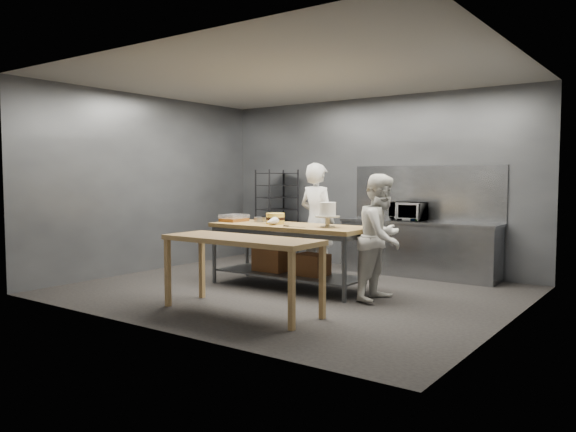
{
  "coord_description": "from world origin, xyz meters",
  "views": [
    {
      "loc": [
        4.59,
        -6.4,
        1.61
      ],
      "look_at": [
        -0.13,
        0.13,
        1.05
      ],
      "focal_mm": 35.0,
      "sensor_mm": 36.0,
      "label": 1
    }
  ],
  "objects_px": {
    "speed_rack": "(277,217)",
    "work_table": "(289,248)",
    "near_counter": "(241,244)",
    "chef_right": "(382,237)",
    "frosted_cake_stand": "(328,212)",
    "microwave": "(408,211)",
    "chef_behind": "(317,221)",
    "layer_cake": "(275,218)"
  },
  "relations": [
    {
      "from": "speed_rack",
      "to": "chef_right",
      "type": "bearing_deg",
      "value": -30.95
    },
    {
      "from": "work_table",
      "to": "microwave",
      "type": "height_order",
      "value": "microwave"
    },
    {
      "from": "speed_rack",
      "to": "chef_behind",
      "type": "distance_m",
      "value": 1.98
    },
    {
      "from": "chef_right",
      "to": "microwave",
      "type": "height_order",
      "value": "chef_right"
    },
    {
      "from": "layer_cake",
      "to": "chef_behind",
      "type": "bearing_deg",
      "value": 75.5
    },
    {
      "from": "frosted_cake_stand",
      "to": "layer_cake",
      "type": "distance_m",
      "value": 0.94
    },
    {
      "from": "chef_behind",
      "to": "work_table",
      "type": "bearing_deg",
      "value": 102.01
    },
    {
      "from": "near_counter",
      "to": "speed_rack",
      "type": "relative_size",
      "value": 1.14
    },
    {
      "from": "speed_rack",
      "to": "near_counter",
      "type": "bearing_deg",
      "value": -58.92
    },
    {
      "from": "near_counter",
      "to": "frosted_cake_stand",
      "type": "distance_m",
      "value": 1.57
    },
    {
      "from": "microwave",
      "to": "work_table",
      "type": "bearing_deg",
      "value": -116.09
    },
    {
      "from": "speed_rack",
      "to": "microwave",
      "type": "distance_m",
      "value": 2.65
    },
    {
      "from": "work_table",
      "to": "chef_right",
      "type": "relative_size",
      "value": 1.45
    },
    {
      "from": "work_table",
      "to": "layer_cake",
      "type": "height_order",
      "value": "layer_cake"
    },
    {
      "from": "layer_cake",
      "to": "chef_right",
      "type": "bearing_deg",
      "value": 1.48
    },
    {
      "from": "work_table",
      "to": "microwave",
      "type": "xyz_separation_m",
      "value": [
        0.97,
        1.99,
        0.48
      ]
    },
    {
      "from": "chef_right",
      "to": "frosted_cake_stand",
      "type": "height_order",
      "value": "chef_right"
    },
    {
      "from": "chef_right",
      "to": "frosted_cake_stand",
      "type": "relative_size",
      "value": 4.77
    },
    {
      "from": "near_counter",
      "to": "microwave",
      "type": "bearing_deg",
      "value": 81.23
    },
    {
      "from": "microwave",
      "to": "layer_cake",
      "type": "xyz_separation_m",
      "value": [
        -1.22,
        -2.01,
        -0.05
      ]
    },
    {
      "from": "speed_rack",
      "to": "chef_right",
      "type": "distance_m",
      "value": 3.66
    },
    {
      "from": "work_table",
      "to": "chef_behind",
      "type": "xyz_separation_m",
      "value": [
        -0.03,
        0.79,
        0.34
      ]
    },
    {
      "from": "speed_rack",
      "to": "chef_right",
      "type": "xyz_separation_m",
      "value": [
        3.14,
        -1.88,
        -0.03
      ]
    },
    {
      "from": "speed_rack",
      "to": "work_table",
      "type": "bearing_deg",
      "value": -48.76
    },
    {
      "from": "work_table",
      "to": "speed_rack",
      "type": "bearing_deg",
      "value": 131.24
    },
    {
      "from": "chef_behind",
      "to": "frosted_cake_stand",
      "type": "distance_m",
      "value": 1.13
    },
    {
      "from": "chef_right",
      "to": "microwave",
      "type": "distance_m",
      "value": 2.03
    },
    {
      "from": "near_counter",
      "to": "chef_behind",
      "type": "height_order",
      "value": "chef_behind"
    },
    {
      "from": "chef_behind",
      "to": "frosted_cake_stand",
      "type": "xyz_separation_m",
      "value": [
        0.72,
        -0.84,
        0.22
      ]
    },
    {
      "from": "layer_cake",
      "to": "microwave",
      "type": "bearing_deg",
      "value": 58.78
    },
    {
      "from": "speed_rack",
      "to": "microwave",
      "type": "relative_size",
      "value": 3.23
    },
    {
      "from": "microwave",
      "to": "chef_behind",
      "type": "bearing_deg",
      "value": -130.1
    },
    {
      "from": "speed_rack",
      "to": "layer_cake",
      "type": "relative_size",
      "value": 6.42
    },
    {
      "from": "near_counter",
      "to": "speed_rack",
      "type": "distance_m",
      "value": 4.06
    },
    {
      "from": "work_table",
      "to": "near_counter",
      "type": "height_order",
      "value": "work_table"
    },
    {
      "from": "chef_right",
      "to": "layer_cake",
      "type": "relative_size",
      "value": 6.06
    },
    {
      "from": "chef_right",
      "to": "layer_cake",
      "type": "bearing_deg",
      "value": 92.64
    },
    {
      "from": "work_table",
      "to": "layer_cake",
      "type": "xyz_separation_m",
      "value": [
        -0.24,
        -0.02,
        0.43
      ]
    },
    {
      "from": "work_table",
      "to": "microwave",
      "type": "distance_m",
      "value": 2.26
    },
    {
      "from": "chef_right",
      "to": "chef_behind",
      "type": "bearing_deg",
      "value": 64.08
    },
    {
      "from": "near_counter",
      "to": "speed_rack",
      "type": "height_order",
      "value": "speed_rack"
    },
    {
      "from": "microwave",
      "to": "frosted_cake_stand",
      "type": "relative_size",
      "value": 1.56
    }
  ]
}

